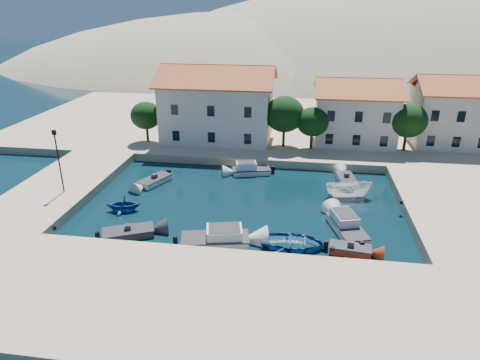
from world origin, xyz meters
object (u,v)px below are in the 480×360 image
rowboat_south (294,247)px  cabin_cruiser_east (347,227)px  cabin_cruiser_south (215,238)px  boat_east (348,197)px  lamppost (58,155)px  building_right (451,110)px  building_mid (355,110)px  building_left (218,102)px

rowboat_south → cabin_cruiser_east: 5.41m
cabin_cruiser_south → rowboat_south: bearing=-8.2°
cabin_cruiser_south → boat_east: cabin_cruiser_south is taller
lamppost → cabin_cruiser_east: lamppost is taller
building_right → lamppost: building_right is taller
rowboat_south → boat_east: boat_east is taller
building_mid → cabin_cruiser_south: 30.25m
lamppost → cabin_cruiser_south: bearing=-19.6°
building_right → cabin_cruiser_east: 28.65m
cabin_cruiser_south → building_mid: bearing=51.7°
building_right → building_mid: bearing=-175.2°
building_left → building_right: bearing=3.8°
cabin_cruiser_south → rowboat_south: cabin_cruiser_south is taller
cabin_cruiser_south → lamppost: bearing=148.4°
lamppost → cabin_cruiser_east: bearing=-4.7°
cabin_cruiser_south → building_left: bearing=88.5°
building_left → boat_east: building_left is taller
building_left → boat_east: (16.21, -14.99, -5.94)m
rowboat_south → boat_east: 11.54m
building_mid → cabin_cruiser_south: bearing=-116.2°
lamppost → building_right: bearing=27.9°
lamppost → boat_east: size_ratio=1.36×
lamppost → cabin_cruiser_east: 27.45m
cabin_cruiser_south → boat_east: 15.72m
building_left → rowboat_south: bearing=-66.3°
lamppost → cabin_cruiser_east: size_ratio=1.12×
building_right → cabin_cruiser_south: size_ratio=1.61×
building_mid → lamppost: size_ratio=1.69×
building_right → boat_east: size_ratio=2.06×
lamppost → cabin_cruiser_east: (27.03, -2.22, -4.28)m
building_right → boat_east: 22.56m
building_left → cabin_cruiser_south: building_left is taller
building_left → lamppost: (-11.50, -20.00, -1.18)m
building_mid → building_left: bearing=-176.8°
building_left → building_mid: 18.04m
building_left → building_mid: (18.00, 1.00, -0.71)m
building_right → rowboat_south: size_ratio=1.79×
building_right → building_left: bearing=-176.2°
building_mid → boat_east: size_ratio=2.29×
building_mid → boat_east: (-1.79, -15.99, -5.22)m
boat_east → lamppost: bearing=93.0°
building_mid → cabin_cruiser_east: bearing=-96.1°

